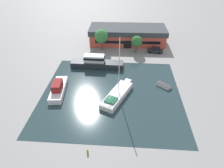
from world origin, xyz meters
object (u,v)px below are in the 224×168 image
(quay_tree_by_water, at_px, (137,41))
(sailboat_moored, at_px, (117,95))
(warehouse_building, at_px, (127,35))
(parked_car, at_px, (155,50))
(small_dinghy, at_px, (164,85))
(cabin_boat, at_px, (58,88))
(quay_tree_near_building, at_px, (101,36))
(motor_cruiser, at_px, (96,63))

(quay_tree_by_water, xyz_separation_m, sailboat_moored, (-4.55, -21.56, -2.91))
(warehouse_building, bearing_deg, parked_car, -41.34)
(small_dinghy, distance_m, cabin_boat, 23.67)
(quay_tree_near_building, height_order, sailboat_moored, sailboat_moored)
(sailboat_moored, xyz_separation_m, motor_cruiser, (-6.14, 12.50, 0.51))
(warehouse_building, relative_size, small_dinghy, 7.01)
(warehouse_building, distance_m, quay_tree_near_building, 10.22)
(cabin_boat, bearing_deg, motor_cruiser, 54.48)
(warehouse_building, relative_size, parked_car, 5.34)
(small_dinghy, bearing_deg, warehouse_building, 60.55)
(warehouse_building, relative_size, motor_cruiser, 1.77)
(parked_car, relative_size, sailboat_moored, 0.35)
(warehouse_building, bearing_deg, quay_tree_near_building, -141.60)
(quay_tree_by_water, relative_size, sailboat_moored, 0.40)
(warehouse_building, height_order, small_dinghy, warehouse_building)
(quay_tree_near_building, relative_size, motor_cruiser, 0.47)
(quay_tree_by_water, bearing_deg, warehouse_building, 109.45)
(quay_tree_by_water, height_order, small_dinghy, quay_tree_by_water)
(quay_tree_near_building, bearing_deg, parked_car, -2.43)
(quay_tree_by_water, bearing_deg, quay_tree_near_building, 173.62)
(sailboat_moored, bearing_deg, small_dinghy, 47.83)
(quay_tree_near_building, height_order, motor_cruiser, quay_tree_near_building)
(parked_car, bearing_deg, quay_tree_near_building, 93.61)
(warehouse_building, xyz_separation_m, parked_car, (8.41, -7.09, -1.77))
(parked_car, bearing_deg, cabin_boat, 138.40)
(warehouse_building, relative_size, quay_tree_near_building, 3.78)
(quay_tree_near_building, distance_m, motor_cruiser, 10.72)
(quay_tree_by_water, distance_m, sailboat_moored, 22.22)
(warehouse_building, relative_size, sailboat_moored, 1.86)
(quay_tree_near_building, xyz_separation_m, quay_tree_by_water, (10.42, -1.16, -0.83))
(parked_car, height_order, small_dinghy, parked_car)
(quay_tree_by_water, distance_m, small_dinghy, 18.20)
(warehouse_building, xyz_separation_m, quay_tree_near_building, (-7.75, -6.41, 1.84))
(warehouse_building, distance_m, parked_car, 11.14)
(parked_car, bearing_deg, motor_cruiser, 126.17)
(motor_cruiser, bearing_deg, parked_car, -59.01)
(quay_tree_near_building, distance_m, small_dinghy, 24.67)
(warehouse_building, bearing_deg, sailboat_moored, -94.87)
(warehouse_building, height_order, motor_cruiser, warehouse_building)
(quay_tree_by_water, bearing_deg, small_dinghy, -70.94)
(motor_cruiser, relative_size, cabin_boat, 1.53)
(sailboat_moored, height_order, small_dinghy, sailboat_moored)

